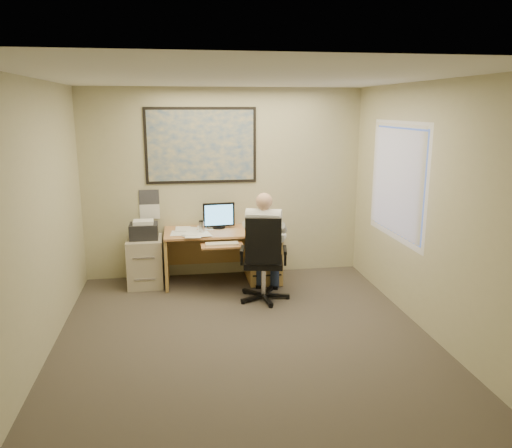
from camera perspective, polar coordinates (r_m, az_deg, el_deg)
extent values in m
cube|color=#3E3830|center=(5.47, -1.21, -13.11)|extent=(4.00, 4.50, 0.00)
cube|color=white|center=(4.91, -1.37, 16.42)|extent=(4.00, 4.50, 0.00)
cube|color=#BDB68F|center=(7.22, -3.67, 4.62)|extent=(4.00, 0.00, 2.70)
cube|color=#BDB68F|center=(2.89, 4.70, -8.62)|extent=(4.00, 0.00, 2.70)
cube|color=#BDB68F|center=(5.16, -23.89, 0.04)|extent=(0.00, 4.50, 2.70)
cube|color=#BDB68F|center=(5.64, 19.31, 1.47)|extent=(0.00, 4.50, 2.70)
cube|color=tan|center=(6.97, -3.87, -0.86)|extent=(1.60, 0.75, 0.03)
cube|color=tan|center=(7.14, 0.79, -3.61)|extent=(0.45, 0.70, 0.70)
cube|color=tan|center=(7.05, -10.17, -4.05)|extent=(0.04, 0.70, 0.70)
cube|color=tan|center=(7.37, -4.07, -2.37)|extent=(1.55, 0.03, 0.55)
cylinder|color=black|center=(7.10, -4.26, -0.39)|extent=(0.18, 0.18, 0.02)
cube|color=black|center=(7.04, -4.27, 1.07)|extent=(0.45, 0.08, 0.34)
cube|color=#55ABE7|center=(7.02, -4.26, 1.03)|extent=(0.40, 0.04, 0.29)
cube|color=tan|center=(6.55, -3.91, -2.46)|extent=(0.55, 0.30, 0.02)
cube|color=beige|center=(6.54, -3.92, -2.26)|extent=(0.43, 0.14, 0.02)
cube|color=black|center=(7.06, 0.17, -0.31)|extent=(0.21, 0.19, 0.05)
cylinder|color=silver|center=(6.81, -6.23, -0.39)|extent=(0.08, 0.08, 0.17)
cylinder|color=white|center=(7.08, -5.84, -0.09)|extent=(0.09, 0.09, 0.11)
cube|color=white|center=(6.94, -7.58, -0.77)|extent=(0.60, 0.56, 0.02)
cube|color=#1E4C93|center=(7.12, -6.30, 8.90)|extent=(1.56, 0.03, 1.06)
cube|color=white|center=(7.24, -12.09, 2.20)|extent=(0.28, 0.01, 0.42)
cube|color=#B6AA93|center=(7.11, -12.52, -4.22)|extent=(0.48, 0.58, 0.67)
cube|color=black|center=(7.00, -12.69, -0.79)|extent=(0.38, 0.34, 0.21)
cube|color=white|center=(6.95, -12.76, 0.21)|extent=(0.27, 0.21, 0.05)
cylinder|color=silver|center=(6.46, 0.86, -6.35)|extent=(0.06, 0.06, 0.42)
cube|color=black|center=(6.39, 0.87, -4.40)|extent=(0.56, 0.56, 0.07)
cube|color=black|center=(6.07, 1.67, -1.93)|extent=(0.44, 0.14, 0.58)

